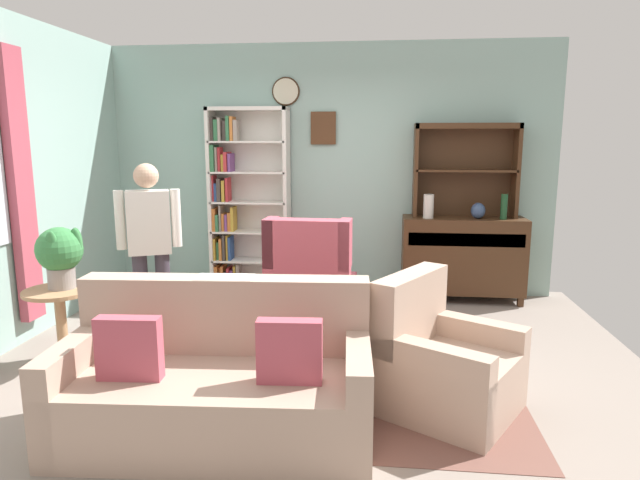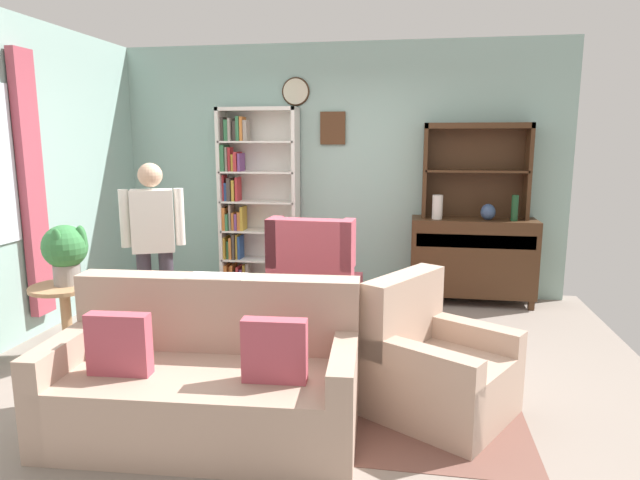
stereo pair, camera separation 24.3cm
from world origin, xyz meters
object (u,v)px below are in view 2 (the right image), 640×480
at_px(sideboard_hutch, 476,158).
at_px(bottle_wine, 515,208).
at_px(coffee_table, 289,328).
at_px(book_stack, 303,311).
at_px(person_reading, 154,241).
at_px(couch_floral, 207,382).
at_px(vase_round, 488,212).
at_px(vase_tall, 437,207).
at_px(armchair_floral, 436,370).
at_px(potted_plant_large, 66,250).
at_px(wingback_chair, 315,286).
at_px(bookshelf, 252,202).
at_px(potted_plant_small, 104,326).
at_px(sideboard, 472,257).
at_px(plant_stand, 66,314).

distance_m(sideboard_hutch, bottle_wine, 0.67).
height_order(coffee_table, book_stack, book_stack).
bearing_deg(coffee_table, person_reading, 162.44).
bearing_deg(bottle_wine, couch_floral, -127.47).
xyz_separation_m(vase_round, book_stack, (-1.58, -1.96, -0.54)).
bearing_deg(vase_tall, book_stack, -118.70).
distance_m(couch_floral, coffee_table, 0.95).
bearing_deg(armchair_floral, vase_round, 76.25).
height_order(bottle_wine, book_stack, bottle_wine).
bearing_deg(person_reading, book_stack, -13.24).
xyz_separation_m(potted_plant_large, person_reading, (0.54, 0.41, 0.01)).
xyz_separation_m(vase_round, bottle_wine, (0.26, -0.02, 0.05)).
relative_size(armchair_floral, wingback_chair, 1.00).
bearing_deg(sideboard_hutch, armchair_floral, -100.18).
distance_m(vase_tall, potted_plant_large, 3.58).
relative_size(bookshelf, wingback_chair, 2.00).
relative_size(couch_floral, person_reading, 1.18).
bearing_deg(potted_plant_small, potted_plant_large, -102.74).
relative_size(sideboard, person_reading, 0.83).
xyz_separation_m(potted_plant_small, book_stack, (1.80, -0.24, 0.31)).
height_order(sideboard, sideboard_hutch, sideboard_hutch).
distance_m(vase_tall, wingback_chair, 1.62).
bearing_deg(potted_plant_large, sideboard_hutch, 33.74).
bearing_deg(potted_plant_small, vase_round, 26.90).
bearing_deg(bottle_wine, vase_round, 175.05).
bearing_deg(potted_plant_large, vase_tall, 34.69).
xyz_separation_m(armchair_floral, coffee_table, (-1.07, 0.44, 0.06)).
bearing_deg(wingback_chair, vase_tall, 38.89).
xyz_separation_m(vase_tall, person_reading, (-2.40, -1.63, -0.14)).
xyz_separation_m(couch_floral, book_stack, (0.39, 0.98, 0.15)).
relative_size(sideboard, coffee_table, 1.63).
xyz_separation_m(potted_plant_large, book_stack, (1.88, 0.09, -0.43)).
bearing_deg(book_stack, potted_plant_small, 172.44).
distance_m(plant_stand, book_stack, 1.90).
xyz_separation_m(bookshelf, vase_round, (2.59, -0.15, -0.04)).
distance_m(vase_round, plant_stand, 4.11).
distance_m(plant_stand, potted_plant_small, 0.44).
xyz_separation_m(armchair_floral, potted_plant_large, (-2.86, 0.43, 0.61)).
xyz_separation_m(coffee_table, book_stack, (0.09, 0.08, 0.11)).
distance_m(armchair_floral, potted_plant_small, 2.89).
height_order(plant_stand, potted_plant_large, potted_plant_large).
distance_m(bottle_wine, wingback_chair, 2.24).
bearing_deg(couch_floral, wingback_chair, 81.29).
height_order(sideboard_hutch, couch_floral, sideboard_hutch).
bearing_deg(wingback_chair, bookshelf, 130.22).
relative_size(bottle_wine, wingback_chair, 0.26).
height_order(sideboard_hutch, potted_plant_large, sideboard_hutch).
height_order(bottle_wine, wingback_chair, bottle_wine).
relative_size(sideboard, vase_round, 7.65).
xyz_separation_m(sideboard_hutch, wingback_chair, (-1.54, -1.12, -1.18)).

